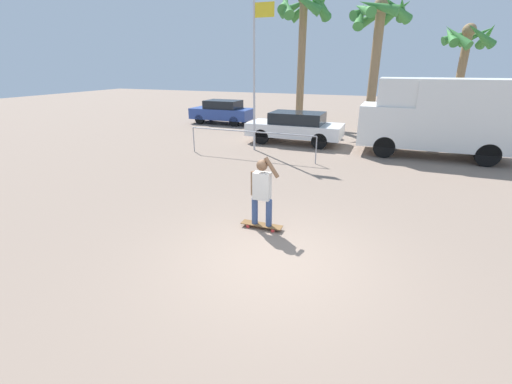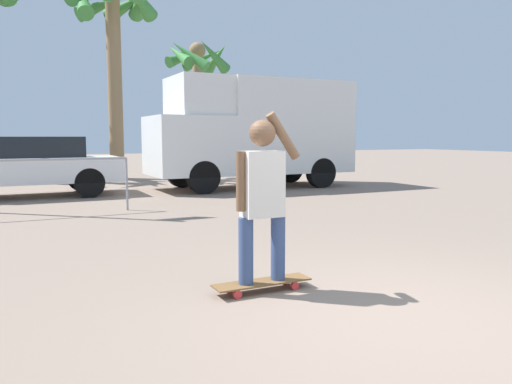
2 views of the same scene
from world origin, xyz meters
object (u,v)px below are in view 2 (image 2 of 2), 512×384
at_px(skateboard, 262,283).
at_px(camper_van, 255,129).
at_px(palm_tree_near_van, 198,69).
at_px(palm_tree_center_background, 112,18).
at_px(parked_car_white, 26,165).
at_px(person_skateboarder, 262,190).

bearing_deg(skateboard, camper_van, 64.37).
relative_size(skateboard, palm_tree_near_van, 0.16).
relative_size(camper_van, palm_tree_center_background, 0.85).
distance_m(skateboard, palm_tree_near_van, 20.12).
bearing_deg(palm_tree_center_background, parked_car_white, -123.64).
height_order(camper_van, palm_tree_near_van, palm_tree_near_van).
height_order(skateboard, palm_tree_near_van, palm_tree_near_van).
distance_m(camper_van, parked_car_white, 6.10).
bearing_deg(camper_van, skateboard, -115.63).
bearing_deg(palm_tree_near_van, camper_van, -100.28).
relative_size(palm_tree_near_van, palm_tree_center_background, 0.87).
relative_size(camper_van, palm_tree_near_van, 0.98).
xyz_separation_m(skateboard, palm_tree_center_background, (1.20, 13.71, 5.40)).
height_order(skateboard, camper_van, camper_van).
bearing_deg(palm_tree_near_van, skateboard, -107.89).
height_order(person_skateboarder, palm_tree_center_background, palm_tree_center_background).
bearing_deg(camper_van, person_skateboarder, -115.64).
height_order(skateboard, person_skateboarder, person_skateboarder).
bearing_deg(parked_car_white, camper_van, -3.67).
relative_size(skateboard, parked_car_white, 0.22).
height_order(person_skateboarder, parked_car_white, person_skateboarder).
distance_m(skateboard, person_skateboarder, 0.90).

